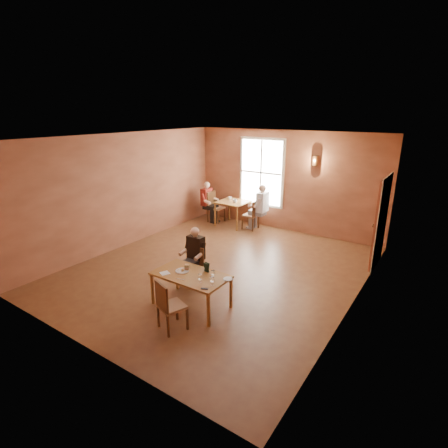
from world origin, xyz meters
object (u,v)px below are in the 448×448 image
Objects in this scene: chair_empty at (172,305)px; chair_diner_white at (251,215)px; diner_main at (191,260)px; diner_maroon at (216,203)px; diner_white at (252,208)px; chair_diner_maroon at (216,207)px; chair_diner_main at (192,267)px; main_table at (191,290)px; second_table at (233,213)px.

chair_empty is 0.96× the size of chair_diner_white.
diner_maroon is (-2.16, 3.93, 0.05)m from diner_main.
diner_white is 1.37× the size of chair_diner_maroon.
chair_diner_main is at bearing 28.67° from chair_diner_maroon.
chair_diner_main is at bearing -168.35° from diner_white.
chair_empty is (0.20, -0.74, 0.12)m from main_table.
second_table is 0.65m from chair_diner_white.
chair_diner_white is (-1.33, 4.55, 0.14)m from main_table.
diner_main is 4.49m from diner_maroon.
diner_main is 4.02m from chair_diner_white.
chair_empty is (0.70, -1.36, -0.14)m from diner_main.
diner_white is (0.03, 0.00, 0.22)m from chair_diner_white.
chair_empty is 5.51m from diner_white.
second_table is 0.65× the size of diner_white.
diner_white is 1.08× the size of diner_maroon.
diner_main is at bearing 28.82° from diner_maroon.
chair_diner_white is 1.34m from diner_maroon.
chair_empty reaches higher than chair_diner_main.
chair_empty is 5.51m from chair_diner_white.
diner_maroon is (-2.66, 4.55, 0.31)m from main_table.
diner_white is (-1.30, 4.55, 0.36)m from main_table.
diner_white is (-1.50, 5.30, 0.24)m from chair_empty.
diner_white reaches higher than main_table.
diner_maroon reaches higher than chair_empty.
diner_white is at bearing 105.99° from main_table.
diner_main reaches higher than main_table.
diner_maroon reaches higher than second_table.
chair_diner_maroon is (-1.33, 0.00, -0.19)m from diner_white.
chair_diner_white is at bearing 106.33° from main_table.
chair_diner_main is at bearing -167.93° from chair_diner_white.
chair_diner_main is 0.88× the size of chair_diner_white.
chair_diner_maroon is at bearing 120.05° from main_table.
diner_maroon is (-2.16, 3.90, 0.23)m from chair_diner_main.
main_table is at bearing -66.45° from second_table.
chair_diner_main is (-0.50, 0.65, 0.08)m from main_table.
second_table is (-2.18, 5.30, -0.05)m from chair_empty.
chair_diner_main is 0.81× the size of chair_diner_maroon.
second_table is at bearing 90.00° from chair_diner_maroon.
second_table is at bearing 90.00° from diner_maroon.
main_table is 1.02× the size of diner_white.
main_table is 4.97m from second_table.
diner_maroon reaches higher than chair_diner_maroon.
chair_diner_white is at bearing 90.00° from diner_white.
diner_main is 1.31× the size of second_table.
chair_diner_maroon is at bearing -61.52° from diner_main.
main_table is 1.71× the size of chair_diner_main.
second_table is at bearing 113.55° from main_table.
second_table is (-1.48, 3.90, -0.01)m from chair_diner_main.
diner_main is at bearing 90.00° from chair_diner_main.
chair_diner_maroon reaches higher than main_table.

